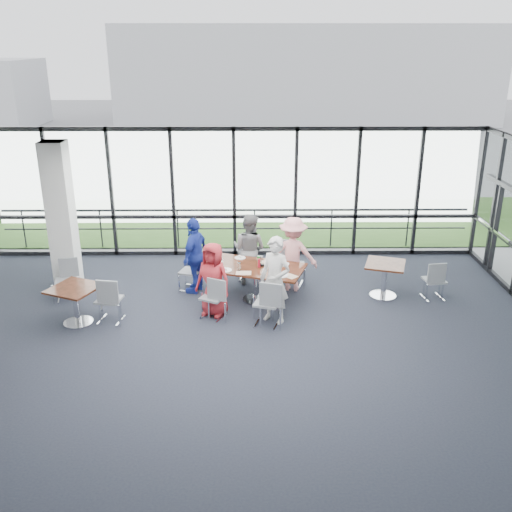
{
  "coord_description": "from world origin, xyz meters",
  "views": [
    {
      "loc": [
        0.4,
        -8.56,
        5.11
      ],
      "look_at": [
        0.5,
        1.97,
        1.1
      ],
      "focal_mm": 40.0,
      "sensor_mm": 36.0,
      "label": 1
    }
  ],
  "objects_px": {
    "diner_far_right": "(293,254)",
    "chair_main_end": "(190,271)",
    "main_table": "(256,272)",
    "chair_spare_lb": "(65,281)",
    "chair_main_fl": "(250,259)",
    "side_table_right": "(385,269)",
    "diner_near_left": "(213,279)",
    "diner_near_right": "(275,280)",
    "chair_spare_la": "(109,300)",
    "structural_column": "(61,217)",
    "chair_main_fr": "(292,265)",
    "chair_main_nl": "(213,297)",
    "diner_far_left": "(249,249)",
    "side_table_left": "(75,293)",
    "diner_end": "(195,255)",
    "chair_spare_r": "(434,280)",
    "chair_main_nr": "(267,303)"
  },
  "relations": [
    {
      "from": "chair_spare_lb",
      "to": "main_table",
      "type": "bearing_deg",
      "value": 165.69
    },
    {
      "from": "side_table_right",
      "to": "chair_spare_la",
      "type": "relative_size",
      "value": 1.08
    },
    {
      "from": "structural_column",
      "to": "chair_spare_la",
      "type": "xyz_separation_m",
      "value": [
        1.29,
        -1.65,
        -1.15
      ]
    },
    {
      "from": "main_table",
      "to": "diner_near_left",
      "type": "relative_size",
      "value": 1.46
    },
    {
      "from": "diner_far_left",
      "to": "chair_main_nl",
      "type": "relative_size",
      "value": 1.87
    },
    {
      "from": "main_table",
      "to": "chair_main_fr",
      "type": "relative_size",
      "value": 2.29
    },
    {
      "from": "chair_main_end",
      "to": "chair_main_fl",
      "type": "bearing_deg",
      "value": 132.34
    },
    {
      "from": "chair_spare_lb",
      "to": "chair_main_nl",
      "type": "bearing_deg",
      "value": 151.34
    },
    {
      "from": "side_table_right",
      "to": "diner_near_right",
      "type": "relative_size",
      "value": 0.58
    },
    {
      "from": "diner_far_right",
      "to": "chair_spare_la",
      "type": "xyz_separation_m",
      "value": [
        -3.61,
        -1.48,
        -0.36
      ]
    },
    {
      "from": "chair_spare_la",
      "to": "chair_main_fr",
      "type": "bearing_deg",
      "value": 35.3
    },
    {
      "from": "diner_near_right",
      "to": "chair_main_nl",
      "type": "relative_size",
      "value": 1.99
    },
    {
      "from": "diner_end",
      "to": "chair_spare_la",
      "type": "bearing_deg",
      "value": -26.7
    },
    {
      "from": "main_table",
      "to": "chair_spare_r",
      "type": "relative_size",
      "value": 2.61
    },
    {
      "from": "chair_main_fl",
      "to": "chair_spare_la",
      "type": "height_order",
      "value": "chair_main_fl"
    },
    {
      "from": "chair_main_fr",
      "to": "chair_main_fl",
      "type": "bearing_deg",
      "value": -4.76
    },
    {
      "from": "diner_near_right",
      "to": "chair_spare_la",
      "type": "bearing_deg",
      "value": -147.67
    },
    {
      "from": "side_table_right",
      "to": "chair_main_fr",
      "type": "relative_size",
      "value": 1.03
    },
    {
      "from": "side_table_right",
      "to": "chair_main_end",
      "type": "distance_m",
      "value": 4.14
    },
    {
      "from": "structural_column",
      "to": "diner_near_left",
      "type": "relative_size",
      "value": 2.15
    },
    {
      "from": "diner_near_left",
      "to": "chair_main_nl",
      "type": "relative_size",
      "value": 1.74
    },
    {
      "from": "side_table_right",
      "to": "diner_near_left",
      "type": "height_order",
      "value": "diner_near_left"
    },
    {
      "from": "diner_near_left",
      "to": "chair_spare_la",
      "type": "distance_m",
      "value": 2.02
    },
    {
      "from": "diner_end",
      "to": "chair_spare_la",
      "type": "height_order",
      "value": "diner_end"
    },
    {
      "from": "structural_column",
      "to": "diner_far_left",
      "type": "distance_m",
      "value": 4.05
    },
    {
      "from": "diner_far_right",
      "to": "chair_spare_la",
      "type": "distance_m",
      "value": 3.92
    },
    {
      "from": "side_table_left",
      "to": "chair_main_nr",
      "type": "xyz_separation_m",
      "value": [
        3.63,
        -0.1,
        -0.17
      ]
    },
    {
      "from": "side_table_right",
      "to": "diner_far_left",
      "type": "relative_size",
      "value": 0.61
    },
    {
      "from": "diner_near_right",
      "to": "diner_far_right",
      "type": "bearing_deg",
      "value": 106.17
    },
    {
      "from": "main_table",
      "to": "side_table_left",
      "type": "xyz_separation_m",
      "value": [
        -3.43,
        -1.01,
        0.0
      ]
    },
    {
      "from": "main_table",
      "to": "diner_near_right",
      "type": "bearing_deg",
      "value": -50.64
    },
    {
      "from": "side_table_left",
      "to": "diner_near_right",
      "type": "distance_m",
      "value": 3.79
    },
    {
      "from": "diner_near_right",
      "to": "chair_main_fr",
      "type": "xyz_separation_m",
      "value": [
        0.45,
        1.74,
        -0.38
      ]
    },
    {
      "from": "structural_column",
      "to": "diner_near_left",
      "type": "xyz_separation_m",
      "value": [
        3.27,
        -1.37,
        -0.86
      ]
    },
    {
      "from": "diner_far_right",
      "to": "chair_main_end",
      "type": "bearing_deg",
      "value": 11.27
    },
    {
      "from": "main_table",
      "to": "chair_main_fl",
      "type": "relative_size",
      "value": 2.27
    },
    {
      "from": "chair_spare_la",
      "to": "chair_main_end",
      "type": "bearing_deg",
      "value": 56.47
    },
    {
      "from": "main_table",
      "to": "chair_spare_lb",
      "type": "bearing_deg",
      "value": -162.5
    },
    {
      "from": "side_table_right",
      "to": "chair_spare_r",
      "type": "distance_m",
      "value": 1.04
    },
    {
      "from": "side_table_right",
      "to": "diner_near_left",
      "type": "xyz_separation_m",
      "value": [
        -3.54,
        -0.81,
        0.13
      ]
    },
    {
      "from": "diner_near_right",
      "to": "chair_spare_lb",
      "type": "distance_m",
      "value": 4.46
    },
    {
      "from": "side_table_right",
      "to": "chair_main_end",
      "type": "bearing_deg",
      "value": 174.53
    },
    {
      "from": "diner_near_left",
      "to": "structural_column",
      "type": "bearing_deg",
      "value": -176.64
    },
    {
      "from": "diner_near_right",
      "to": "diner_end",
      "type": "xyz_separation_m",
      "value": [
        -1.64,
        1.41,
        -0.03
      ]
    },
    {
      "from": "chair_main_fl",
      "to": "side_table_right",
      "type": "bearing_deg",
      "value": 177.55
    },
    {
      "from": "side_table_right",
      "to": "diner_far_right",
      "type": "relative_size",
      "value": 0.6
    },
    {
      "from": "diner_end",
      "to": "chair_main_fr",
      "type": "bearing_deg",
      "value": 119.88
    },
    {
      "from": "diner_far_left",
      "to": "chair_main_fl",
      "type": "height_order",
      "value": "diner_far_left"
    },
    {
      "from": "structural_column",
      "to": "side_table_left",
      "type": "height_order",
      "value": "structural_column"
    },
    {
      "from": "chair_main_fl",
      "to": "chair_main_fr",
      "type": "relative_size",
      "value": 1.01
    }
  ]
}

